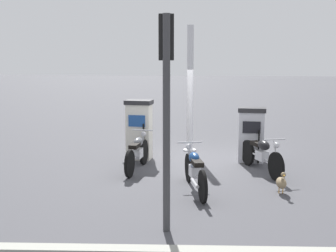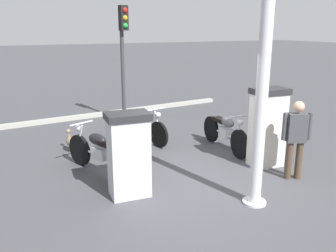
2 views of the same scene
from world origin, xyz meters
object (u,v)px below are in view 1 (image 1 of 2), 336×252
(wandering_duck, at_px, (281,182))
(roadside_traffic_light, at_px, (166,85))
(motorcycle_near_pump, at_px, (137,152))
(motorcycle_extra, at_px, (195,170))
(attendant_person, at_px, (144,124))
(fuel_pump_near, at_px, (139,129))
(motorcycle_far_pump, at_px, (262,154))
(canopy_support_pole, at_px, (190,92))
(fuel_pump_far, at_px, (251,134))

(wandering_duck, distance_m, roadside_traffic_light, 3.77)
(motorcycle_near_pump, relative_size, wandering_duck, 3.95)
(motorcycle_extra, xyz_separation_m, attendant_person, (-3.64, -1.69, 0.41))
(fuel_pump_near, relative_size, motorcycle_near_pump, 0.84)
(motorcycle_extra, distance_m, wandering_duck, 1.85)
(motorcycle_near_pump, xyz_separation_m, motorcycle_far_pump, (-0.08, 3.13, 0.00))
(motorcycle_near_pump, height_order, motorcycle_extra, motorcycle_near_pump)
(attendant_person, relative_size, canopy_support_pole, 0.41)
(motorcycle_extra, height_order, wandering_duck, motorcycle_extra)
(motorcycle_far_pump, height_order, motorcycle_extra, motorcycle_far_pump)
(motorcycle_far_pump, height_order, wandering_duck, motorcycle_far_pump)
(canopy_support_pole, bearing_deg, wandering_duck, 27.75)
(fuel_pump_near, height_order, motorcycle_extra, fuel_pump_near)
(motorcycle_extra, distance_m, canopy_support_pole, 4.34)
(wandering_duck, bearing_deg, motorcycle_extra, -90.17)
(attendant_person, bearing_deg, fuel_pump_far, 75.73)
(attendant_person, height_order, roadside_traffic_light, roadside_traffic_light)
(motorcycle_extra, distance_m, attendant_person, 4.03)
(attendant_person, xyz_separation_m, wandering_duck, (3.64, 3.53, -0.64))
(wandering_duck, height_order, canopy_support_pole, canopy_support_pole)
(motorcycle_far_pump, height_order, canopy_support_pole, canopy_support_pole)
(roadside_traffic_light, bearing_deg, motorcycle_far_pump, 152.69)
(fuel_pump_near, distance_m, canopy_support_pole, 2.10)
(canopy_support_pole, bearing_deg, motorcycle_far_pump, 38.54)
(wandering_duck, bearing_deg, attendant_person, -135.93)
(motorcycle_extra, height_order, canopy_support_pole, canopy_support_pole)
(motorcycle_extra, xyz_separation_m, roadside_traffic_light, (2.15, -0.38, 1.94))
(motorcycle_far_pump, bearing_deg, roadside_traffic_light, -27.31)
(fuel_pump_far, height_order, wandering_duck, fuel_pump_far)
(motorcycle_far_pump, xyz_separation_m, canopy_support_pole, (-2.42, -1.93, 1.37))
(roadside_traffic_light, bearing_deg, motorcycle_extra, 169.98)
(fuel_pump_far, bearing_deg, fuel_pump_near, -90.00)
(fuel_pump_far, height_order, motorcycle_extra, fuel_pump_far)
(fuel_pump_far, relative_size, motorcycle_near_pump, 0.75)
(motorcycle_extra, bearing_deg, wandering_duck, 89.83)
(roadside_traffic_light, bearing_deg, fuel_pump_near, -165.25)
(motorcycle_near_pump, distance_m, canopy_support_pole, 3.10)
(fuel_pump_far, relative_size, roadside_traffic_light, 0.43)
(fuel_pump_near, distance_m, wandering_duck, 4.57)
(motorcycle_extra, relative_size, attendant_person, 1.37)
(motorcycle_near_pump, bearing_deg, fuel_pump_far, 112.66)
(motorcycle_far_pump, bearing_deg, wandering_duck, 7.87)
(wandering_duck, bearing_deg, motorcycle_near_pump, -115.50)
(fuel_pump_far, distance_m, motorcycle_extra, 3.20)
(roadside_traffic_light, bearing_deg, canopy_support_pole, 179.54)
(fuel_pump_near, bearing_deg, canopy_support_pole, 132.85)
(attendant_person, xyz_separation_m, roadside_traffic_light, (5.79, 1.31, 1.53))
(fuel_pump_near, distance_m, motorcycle_extra, 3.33)
(roadside_traffic_light, height_order, canopy_support_pole, canopy_support_pole)
(fuel_pump_near, bearing_deg, motorcycle_extra, 30.82)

